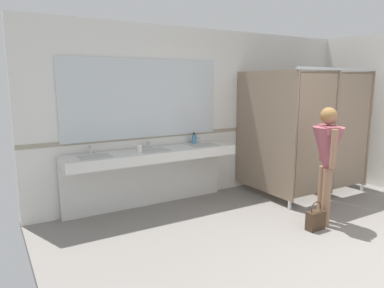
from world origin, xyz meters
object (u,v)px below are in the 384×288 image
at_px(soap_dispenser, 194,139).
at_px(handbag, 315,220).
at_px(person_standing, 327,152).
at_px(paper_cup, 140,149).

bearing_deg(soap_dispenser, handbag, -70.18).
xyz_separation_m(person_standing, handbag, (-0.26, -0.10, -0.84)).
bearing_deg(paper_cup, person_standing, -38.83).
distance_m(handbag, soap_dispenser, 2.18).
bearing_deg(handbag, person_standing, 20.67).
height_order(handbag, soap_dispenser, soap_dispenser).
bearing_deg(soap_dispenser, paper_cup, -168.01).
height_order(person_standing, handbag, person_standing).
height_order(soap_dispenser, paper_cup, soap_dispenser).
bearing_deg(soap_dispenser, person_standing, -62.32).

